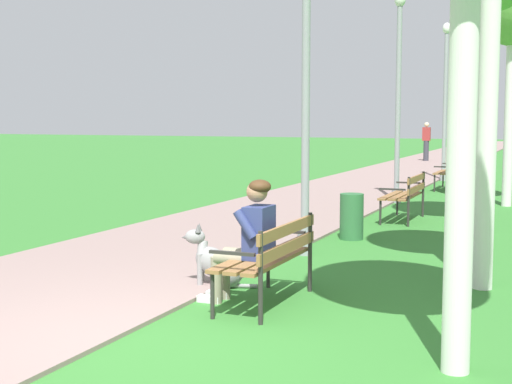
# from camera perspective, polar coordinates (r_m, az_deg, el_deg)

# --- Properties ---
(ground_plane) EXTENTS (120.00, 120.00, 0.00)m
(ground_plane) POSITION_cam_1_polar(r_m,az_deg,el_deg) (6.29, -8.48, -11.43)
(ground_plane) COLOR #33752D
(paved_path) EXTENTS (3.38, 60.00, 0.04)m
(paved_path) POSITION_cam_1_polar(r_m,az_deg,el_deg) (29.62, 12.88, 2.09)
(paved_path) COLOR gray
(paved_path) RESTS_ON ground
(park_bench_near) EXTENTS (0.55, 1.50, 0.85)m
(park_bench_near) POSITION_cam_1_polar(r_m,az_deg,el_deg) (7.30, 1.11, -4.80)
(park_bench_near) COLOR olive
(park_bench_near) RESTS_ON ground
(park_bench_mid) EXTENTS (0.55, 1.50, 0.85)m
(park_bench_mid) POSITION_cam_1_polar(r_m,az_deg,el_deg) (13.47, 11.51, -0.04)
(park_bench_mid) COLOR olive
(park_bench_mid) RESTS_ON ground
(park_bench_far) EXTENTS (0.55, 1.50, 0.85)m
(park_bench_far) POSITION_cam_1_polar(r_m,az_deg,el_deg) (19.54, 14.82, 1.66)
(park_bench_far) COLOR olive
(park_bench_far) RESTS_ON ground
(person_seated_on_near_bench) EXTENTS (0.74, 0.49, 1.25)m
(person_seated_on_near_bench) POSITION_cam_1_polar(r_m,az_deg,el_deg) (7.30, -0.56, -3.46)
(person_seated_on_near_bench) COLOR gray
(person_seated_on_near_bench) RESTS_ON ground
(dog_grey) EXTENTS (0.81, 0.41, 0.71)m
(dog_grey) POSITION_cam_1_polar(r_m,az_deg,el_deg) (8.09, -3.06, -5.59)
(dog_grey) COLOR gray
(dog_grey) RESTS_ON ground
(lamp_post_near) EXTENTS (0.24, 0.24, 3.83)m
(lamp_post_near) POSITION_cam_1_polar(r_m,az_deg,el_deg) (9.87, 3.86, 6.55)
(lamp_post_near) COLOR gray
(lamp_post_near) RESTS_ON ground
(lamp_post_mid) EXTENTS (0.24, 0.24, 4.50)m
(lamp_post_mid) POSITION_cam_1_polar(r_m,az_deg,el_deg) (16.24, 10.92, 7.35)
(lamp_post_mid) COLOR gray
(lamp_post_mid) RESTS_ON ground
(lamp_post_far) EXTENTS (0.24, 0.24, 4.56)m
(lamp_post_far) POSITION_cam_1_polar(r_m,az_deg,el_deg) (22.24, 14.39, 6.90)
(lamp_post_far) COLOR gray
(lamp_post_far) RESTS_ON ground
(litter_bin) EXTENTS (0.36, 0.36, 0.70)m
(litter_bin) POSITION_cam_1_polar(r_m,az_deg,el_deg) (11.32, 7.39, -1.89)
(litter_bin) COLOR #2D6638
(litter_bin) RESTS_ON ground
(pedestrian_distant) EXTENTS (0.32, 0.22, 1.65)m
(pedestrian_distant) POSITION_cam_1_polar(r_m,az_deg,el_deg) (31.70, 13.01, 3.81)
(pedestrian_distant) COLOR #383842
(pedestrian_distant) RESTS_ON ground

